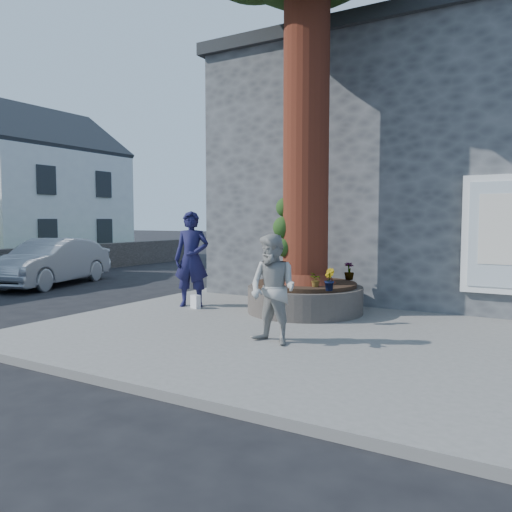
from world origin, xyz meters
The scene contains 14 objects.
ground centered at (0.00, 0.00, 0.00)m, with size 120.00×120.00×0.00m, color black.
pavement centered at (1.50, 1.00, 0.06)m, with size 9.00×8.00×0.12m, color slate.
yellow_line centered at (-3.05, 1.00, 0.00)m, with size 0.10×30.00×0.01m, color yellow.
stone_shop centered at (2.50, 7.20, 3.16)m, with size 10.30×8.30×6.30m.
planter centered at (0.80, 2.00, 0.41)m, with size 2.30×2.30×0.60m.
cottage_far centered at (-16.50, 8.00, 3.79)m, with size 7.30×7.40×8.75m.
man centered at (-1.57, 1.38, 1.14)m, with size 0.74×0.49×2.03m, color #16163D.
woman centered at (1.46, -0.58, 0.94)m, with size 0.80×0.62×1.64m, color #9E9D97.
shopping_bag centered at (-1.35, 1.22, 0.26)m, with size 0.20×0.12×0.28m, color white.
car_silver centered at (-7.84, 2.67, 0.70)m, with size 1.48×4.25×1.40m, color #93959A.
plant_a centered at (-0.05, 2.85, 0.90)m, with size 0.19×0.13×0.35m, color gray.
plant_b centered at (1.65, 1.15, 0.92)m, with size 0.22×0.21×0.40m, color gray.
plant_c centered at (1.42, 2.85, 0.91)m, with size 0.21×0.21×0.37m, color gray.
plant_d centered at (1.26, 1.47, 0.85)m, with size 0.24×0.21×0.27m, color gray.
Camera 1 is at (4.95, -7.06, 1.98)m, focal length 35.00 mm.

